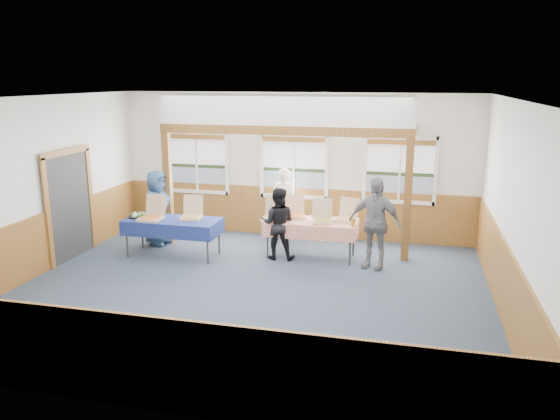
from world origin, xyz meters
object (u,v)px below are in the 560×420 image
object	(u,v)px
table_left	(173,222)
man_blue	(158,208)
woman_white	(284,204)
person_grey	(375,223)
woman_black	(278,223)
table_right	(311,223)

from	to	relation	value
table_left	man_blue	xyz separation A→B (m)	(-0.64, 0.67, 0.11)
woman_white	person_grey	xyz separation A→B (m)	(2.06, -1.37, 0.06)
woman_black	man_blue	size ratio (longest dim) A/B	0.89
table_right	woman_white	bearing A→B (deg)	106.45
table_left	person_grey	xyz separation A→B (m)	(3.97, 0.26, 0.17)
woman_black	man_blue	bearing A→B (deg)	-12.75
table_left	table_right	size ratio (longest dim) A/B	1.04
table_right	woman_black	bearing A→B (deg)	-179.84
man_blue	person_grey	bearing A→B (deg)	-82.59
table_left	woman_black	distance (m)	2.11
man_blue	woman_black	bearing A→B (deg)	-84.67
person_grey	woman_white	bearing A→B (deg)	164.17
woman_white	woman_black	world-z (taller)	woman_white
table_right	person_grey	world-z (taller)	person_grey
table_left	person_grey	world-z (taller)	person_grey
woman_white	person_grey	world-z (taller)	person_grey
woman_white	person_grey	bearing A→B (deg)	160.98
woman_black	table_left	bearing A→B (deg)	3.39
table_right	woman_white	distance (m)	1.35
person_grey	woman_black	bearing A→B (deg)	-164.13
woman_white	table_left	bearing A→B (deg)	55.32
table_left	man_blue	size ratio (longest dim) A/B	1.28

